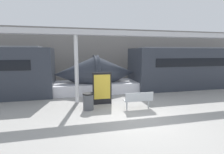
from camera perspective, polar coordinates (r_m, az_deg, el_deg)
ground_plane at (r=7.68m, az=8.46°, el=-13.57°), size 60.00×60.00×0.00m
station_wall at (r=16.63m, az=-4.25°, el=7.00°), size 56.00×0.20×5.00m
train_left at (r=15.92m, az=25.72°, el=2.57°), size 16.68×2.93×3.20m
bench_near at (r=8.80m, az=8.66°, el=-7.11°), size 1.45×0.44×0.88m
trash_bin at (r=8.76m, az=-7.75°, el=-7.90°), size 0.54×0.54×0.84m
poster_board at (r=9.48m, az=-3.24°, el=-3.68°), size 1.04×0.07×1.76m
support_column_near at (r=9.90m, az=-11.51°, el=2.43°), size 0.22×0.22×3.75m
canopy_beam at (r=9.90m, az=-11.85°, el=14.10°), size 28.00×0.60×0.28m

